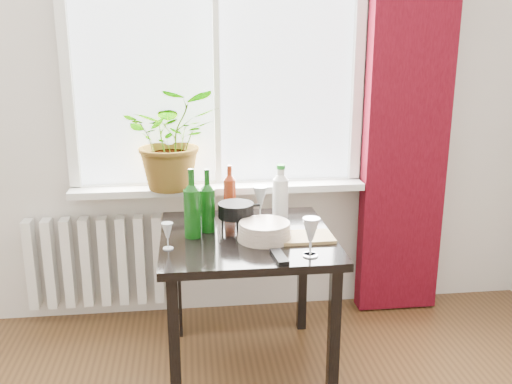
{
  "coord_description": "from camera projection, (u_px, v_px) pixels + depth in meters",
  "views": [
    {
      "loc": [
        -0.18,
        -1.11,
        1.71
      ],
      "look_at": [
        0.15,
        1.55,
        0.96
      ],
      "focal_mm": 40.0,
      "sensor_mm": 36.0,
      "label": 1
    }
  ],
  "objects": [
    {
      "name": "wineglass_back_center",
      "position": [
        260.0,
        202.0,
        3.05
      ],
      "size": [
        0.1,
        0.1,
        0.19
      ],
      "primitive_type": null,
      "rotation": [
        0.0,
        0.0,
        0.38
      ],
      "color": "#B5BFC3",
      "rests_on": "table"
    },
    {
      "name": "plate_stack",
      "position": [
        265.0,
        231.0,
        2.76
      ],
      "size": [
        0.35,
        0.35,
        0.08
      ],
      "primitive_type": "cylinder",
      "rotation": [
        0.0,
        0.0,
        -0.42
      ],
      "color": "#C2B1A1",
      "rests_on": "table"
    },
    {
      "name": "windowsill",
      "position": [
        219.0,
        188.0,
        3.37
      ],
      "size": [
        1.72,
        0.2,
        0.04
      ],
      "color": "silver",
      "rests_on": "ground"
    },
    {
      "name": "table",
      "position": [
        247.0,
        252.0,
        2.86
      ],
      "size": [
        0.85,
        0.85,
        0.74
      ],
      "color": "black",
      "rests_on": "ground"
    },
    {
      "name": "wine_bottle_left",
      "position": [
        192.0,
        203.0,
        2.76
      ],
      "size": [
        0.11,
        0.11,
        0.35
      ],
      "primitive_type": null,
      "rotation": [
        0.0,
        0.0,
        -0.41
      ],
      "color": "#0C3E0C",
      "rests_on": "table"
    },
    {
      "name": "window",
      "position": [
        216.0,
        53.0,
        3.23
      ],
      "size": [
        1.72,
        0.08,
        1.62
      ],
      "color": "white",
      "rests_on": "ground"
    },
    {
      "name": "potted_plant",
      "position": [
        173.0,
        139.0,
        3.21
      ],
      "size": [
        0.54,
        0.48,
        0.58
      ],
      "primitive_type": "imported",
      "rotation": [
        0.0,
        0.0,
        0.05
      ],
      "color": "#36701D",
      "rests_on": "windowsill"
    },
    {
      "name": "radiator",
      "position": [
        96.0,
        261.0,
        3.43
      ],
      "size": [
        0.8,
        0.1,
        0.55
      ],
      "color": "white",
      "rests_on": "ground"
    },
    {
      "name": "wineglass_front_right",
      "position": [
        311.0,
        237.0,
        2.54
      ],
      "size": [
        0.1,
        0.1,
        0.18
      ],
      "primitive_type": null,
      "rotation": [
        0.0,
        0.0,
        -0.35
      ],
      "color": "silver",
      "rests_on": "table"
    },
    {
      "name": "cutting_board",
      "position": [
        303.0,
        237.0,
        2.78
      ],
      "size": [
        0.29,
        0.19,
        0.02
      ],
      "primitive_type": "cube",
      "rotation": [
        0.0,
        0.0,
        0.01
      ],
      "color": "#A8854C",
      "rests_on": "table"
    },
    {
      "name": "wine_bottle_right",
      "position": [
        207.0,
        200.0,
        2.85
      ],
      "size": [
        0.1,
        0.1,
        0.33
      ],
      "primitive_type": null,
      "rotation": [
        0.0,
        0.0,
        -0.43
      ],
      "color": "#0B3B0C",
      "rests_on": "table"
    },
    {
      "name": "fondue_pot",
      "position": [
        236.0,
        217.0,
        2.89
      ],
      "size": [
        0.22,
        0.2,
        0.14
      ],
      "primitive_type": null,
      "rotation": [
        0.0,
        0.0,
        -0.09
      ],
      "color": "black",
      "rests_on": "table"
    },
    {
      "name": "bottle_amber",
      "position": [
        230.0,
        189.0,
        3.15
      ],
      "size": [
        0.07,
        0.07,
        0.28
      ],
      "primitive_type": null,
      "rotation": [
        0.0,
        0.0,
        -0.06
      ],
      "color": "maroon",
      "rests_on": "table"
    },
    {
      "name": "wineglass_far_right",
      "position": [
        310.0,
        238.0,
        2.56
      ],
      "size": [
        0.08,
        0.08,
        0.16
      ],
      "primitive_type": null,
      "rotation": [
        0.0,
        0.0,
        -0.11
      ],
      "color": "#B3B7C0",
      "rests_on": "table"
    },
    {
      "name": "curtain",
      "position": [
        408.0,
        106.0,
        3.35
      ],
      "size": [
        0.5,
        0.12,
        2.56
      ],
      "color": "#3C050E",
      "rests_on": "ground"
    },
    {
      "name": "tv_remote",
      "position": [
        279.0,
        257.0,
        2.54
      ],
      "size": [
        0.06,
        0.17,
        0.02
      ],
      "primitive_type": "cube",
      "rotation": [
        0.0,
        0.0,
        0.1
      ],
      "color": "black",
      "rests_on": "table"
    },
    {
      "name": "wineglass_front_left",
      "position": [
        168.0,
        236.0,
        2.63
      ],
      "size": [
        0.06,
        0.06,
        0.13
      ],
      "primitive_type": null,
      "rotation": [
        0.0,
        0.0,
        0.19
      ],
      "color": "silver",
      "rests_on": "table"
    },
    {
      "name": "cleaning_bottle",
      "position": [
        280.0,
        191.0,
        3.07
      ],
      "size": [
        0.1,
        0.1,
        0.3
      ],
      "primitive_type": null,
      "rotation": [
        0.0,
        0.0,
        -0.13
      ],
      "color": "silver",
      "rests_on": "table"
    },
    {
      "name": "wineglass_back_left",
      "position": [
        202.0,
        204.0,
        3.08
      ],
      "size": [
        0.07,
        0.07,
        0.15
      ],
      "primitive_type": null,
      "rotation": [
        0.0,
        0.0,
        0.06
      ],
      "color": "silver",
      "rests_on": "table"
    }
  ]
}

